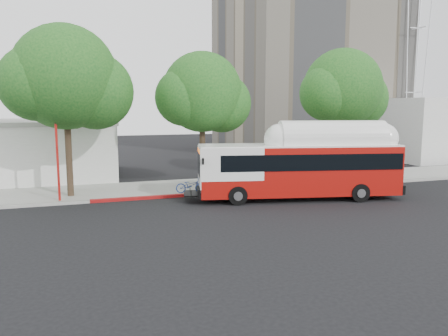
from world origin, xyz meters
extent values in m
plane|color=black|center=(0.00, 0.00, 0.00)|extent=(120.00, 120.00, 0.00)
cube|color=gray|center=(0.00, 6.50, 0.07)|extent=(60.00, 5.00, 0.15)
cube|color=gray|center=(0.00, 3.90, 0.07)|extent=(60.00, 0.30, 0.15)
cube|color=maroon|center=(-3.00, 3.90, 0.08)|extent=(10.00, 0.32, 0.16)
cylinder|color=#2D2116|center=(-9.00, 5.50, 3.04)|extent=(0.36, 0.36, 6.08)
sphere|color=#154918|center=(-9.00, 5.50, 6.84)|extent=(5.80, 5.80, 5.80)
sphere|color=#154918|center=(-7.41, 5.70, 6.08)|extent=(4.35, 4.35, 4.35)
cylinder|color=#2D2116|center=(-1.00, 6.00, 2.72)|extent=(0.36, 0.36, 5.44)
sphere|color=#154918|center=(-1.00, 6.00, 6.12)|extent=(5.00, 5.00, 5.00)
sphere|color=#154918|center=(0.38, 6.20, 5.44)|extent=(3.75, 3.75, 3.75)
cylinder|color=#2D2116|center=(9.00, 5.80, 2.88)|extent=(0.36, 0.36, 5.76)
sphere|color=#154918|center=(9.00, 5.80, 6.48)|extent=(5.40, 5.40, 5.40)
sphere|color=#154918|center=(10.48, 6.00, 5.76)|extent=(4.05, 4.05, 4.05)
cube|color=gray|center=(18.00, 28.00, 17.50)|extent=(18.00, 18.00, 35.00)
cube|color=#9D0F0A|center=(3.30, 1.18, 1.68)|extent=(11.47, 4.69, 2.71)
cube|color=black|center=(3.76, 1.08, 2.24)|extent=(10.39, 4.51, 0.89)
cube|color=white|center=(3.30, 1.18, 3.07)|extent=(11.46, 4.62, 0.09)
cube|color=white|center=(5.13, 0.80, 3.32)|extent=(6.24, 3.06, 0.51)
cube|color=black|center=(-2.68, 2.44, 0.47)|extent=(1.08, 1.80, 0.06)
imported|color=navy|center=(-2.68, 2.44, 0.92)|extent=(0.88, 1.68, 0.84)
cylinder|color=red|center=(-9.56, 4.31, 2.18)|extent=(0.13, 0.13, 4.36)
cube|color=black|center=(-9.56, 4.31, 4.47)|extent=(0.05, 0.44, 0.27)
camera|label=1|loc=(-8.38, -20.61, 5.24)|focal=35.00mm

